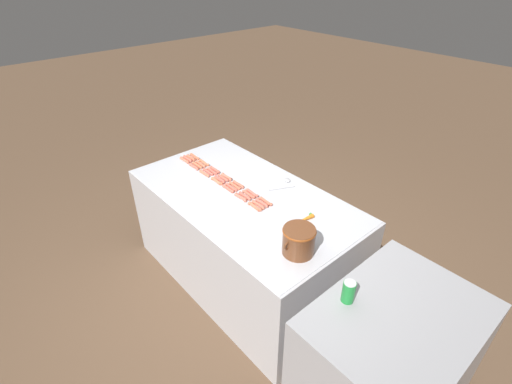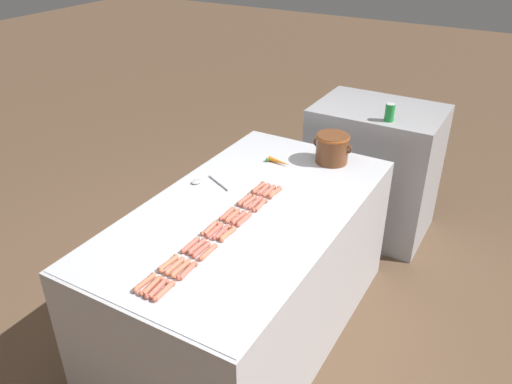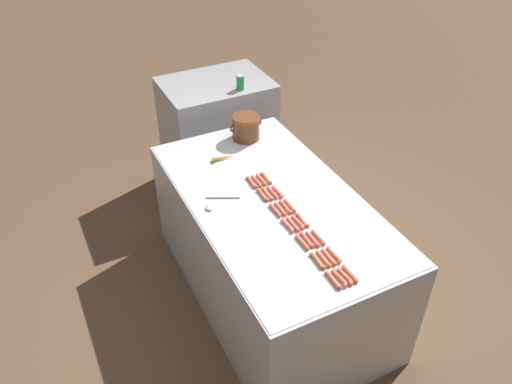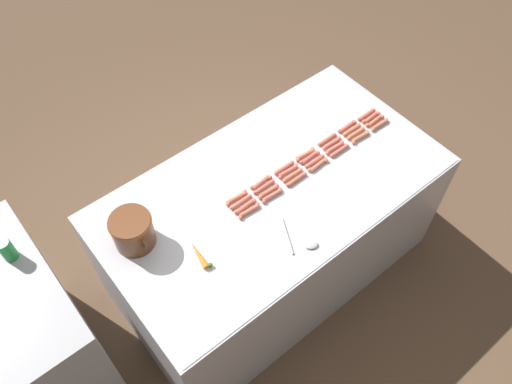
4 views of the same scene
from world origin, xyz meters
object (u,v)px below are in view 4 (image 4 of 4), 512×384
(back_cabinet, at_px, (18,347))
(hot_dog_20, at_px, (241,202))
(hot_dog_16, at_px, (332,143))
(hot_dog_6, at_px, (249,211))
(hot_dog_8, at_px, (356,133))
(hot_dog_23, at_px, (327,140))
(hot_dog_24, at_px, (305,154))
(hot_dog_2, at_px, (339,151))
(hot_dog_9, at_px, (335,148))
(hot_dog_22, at_px, (347,127))
(hot_dog_5, at_px, (272,195))
(hot_dog_13, at_px, (245,206))
(hot_dog_1, at_px, (360,137))
(hot_dog_12, at_px, (268,191))
(soda_can, at_px, (7,250))
(hot_dog_3, at_px, (318,165))
(carrot, at_px, (199,255))
(serving_spoon, at_px, (303,242))
(hot_dog_4, at_px, (296,180))
(hot_dog_0, at_px, (380,125))
(hot_dog_27, at_px, (236,198))
(hot_dog_10, at_px, (315,161))
(hot_dog_19, at_px, (264,187))
(hot_dog_17, at_px, (310,158))
(hot_dog_14, at_px, (371,118))
(bean_pot, at_px, (132,230))
(hot_dog_11, at_px, (293,175))
(hot_dog_26, at_px, (261,182))
(hot_dog_18, at_px, (288,171))
(hot_dog_25, at_px, (284,168))
(hot_dog_21, at_px, (367,115))
(hot_dog_15, at_px, (352,130))
(hot_dog_7, at_px, (375,121))

(back_cabinet, bearing_deg, hot_dog_20, -99.57)
(hot_dog_16, distance_m, hot_dog_20, 0.67)
(hot_dog_6, distance_m, hot_dog_8, 0.84)
(hot_dog_23, bearing_deg, hot_dog_24, 91.35)
(hot_dog_2, height_order, hot_dog_9, same)
(hot_dog_22, bearing_deg, back_cabinet, 85.05)
(hot_dog_5, height_order, hot_dog_13, same)
(back_cabinet, height_order, hot_dog_8, back_cabinet)
(hot_dog_1, xyz_separation_m, hot_dog_20, (0.07, 0.83, 0.00))
(hot_dog_12, distance_m, soda_can, 1.31)
(hot_dog_3, relative_size, carrot, 0.79)
(serving_spoon, bearing_deg, hot_dog_3, -51.45)
(back_cabinet, xyz_separation_m, hot_dog_1, (-0.29, -2.14, 0.39))
(hot_dog_5, bearing_deg, hot_dog_4, -90.29)
(soda_can, bearing_deg, hot_dog_0, -101.70)
(hot_dog_27, bearing_deg, hot_dog_10, -98.78)
(hot_dog_3, distance_m, hot_dog_19, 0.34)
(hot_dog_0, relative_size, hot_dog_17, 1.00)
(hot_dog_10, bearing_deg, hot_dog_20, 85.38)
(carrot, bearing_deg, hot_dog_14, -84.82)
(hot_dog_19, bearing_deg, hot_dog_6, 114.00)
(back_cabinet, relative_size, hot_dog_14, 7.21)
(bean_pot, bearing_deg, hot_dog_24, -96.56)
(hot_dog_11, bearing_deg, hot_dog_27, 77.62)
(back_cabinet, bearing_deg, hot_dog_13, -101.13)
(hot_dog_0, bearing_deg, hot_dog_13, 87.70)
(hot_dog_26, relative_size, hot_dog_27, 1.00)
(hot_dog_22, relative_size, hot_dog_23, 1.00)
(soda_can, bearing_deg, hot_dog_18, -103.99)
(hot_dog_0, height_order, hot_dog_25, same)
(hot_dog_12, bearing_deg, carrot, 99.49)
(hot_dog_11, bearing_deg, hot_dog_16, -84.26)
(hot_dog_16, bearing_deg, bean_pot, 82.77)
(hot_dog_20, bearing_deg, serving_spoon, -166.31)
(hot_dog_6, height_order, hot_dog_13, same)
(hot_dog_11, distance_m, hot_dog_24, 0.17)
(hot_dog_21, bearing_deg, hot_dog_18, 92.79)
(hot_dog_5, relative_size, hot_dog_21, 1.00)
(back_cabinet, xyz_separation_m, hot_dog_12, (-0.26, -1.47, 0.39))
(hot_dog_18, xyz_separation_m, hot_dog_27, (0.04, 0.34, 0.00))
(hot_dog_8, bearing_deg, hot_dog_4, 94.20)
(hot_dog_9, bearing_deg, hot_dog_20, 86.72)
(hot_dog_21, bearing_deg, hot_dog_16, 96.28)
(hot_dog_5, xyz_separation_m, hot_dog_11, (0.03, -0.18, 0.00))
(hot_dog_11, xyz_separation_m, hot_dog_15, (0.04, -0.50, 0.00))
(back_cabinet, xyz_separation_m, hot_dog_11, (-0.26, -1.64, 0.39))
(hot_dog_17, height_order, hot_dog_24, same)
(hot_dog_22, relative_size, serving_spoon, 0.56)
(hot_dog_6, height_order, hot_dog_7, same)
(hot_dog_19, distance_m, soda_can, 1.30)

